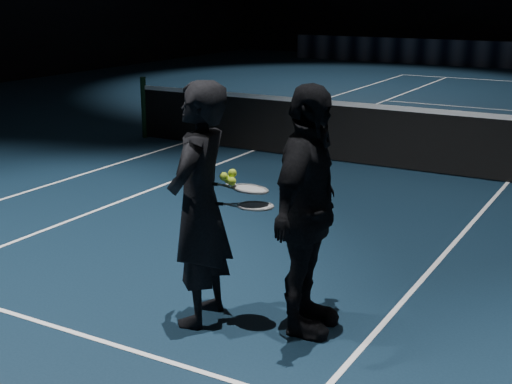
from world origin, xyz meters
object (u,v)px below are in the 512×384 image
(player_a, at_px, (199,205))
(racket_upper, at_px, (250,189))
(player_b, at_px, (307,212))
(racket_lower, at_px, (255,206))
(tennis_balls, at_px, (231,178))

(player_a, height_order, racket_upper, player_a)
(player_a, height_order, player_b, same)
(racket_upper, bearing_deg, racket_lower, -42.66)
(racket_upper, bearing_deg, player_a, -178.29)
(player_b, distance_m, racket_upper, 0.47)
(player_b, bearing_deg, racket_upper, 95.32)
(racket_lower, distance_m, racket_upper, 0.14)
(player_a, xyz_separation_m, racket_lower, (0.43, 0.14, 0.02))
(player_b, xyz_separation_m, racket_lower, (-0.38, -0.12, 0.02))
(tennis_balls, bearing_deg, player_a, -161.09)
(player_b, relative_size, racket_upper, 2.87)
(player_b, bearing_deg, racket_lower, 100.40)
(player_b, relative_size, tennis_balls, 16.28)
(player_b, bearing_deg, player_a, 100.40)
(tennis_balls, bearing_deg, racket_lower, 16.32)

